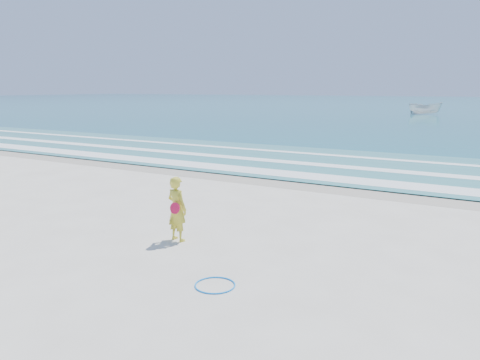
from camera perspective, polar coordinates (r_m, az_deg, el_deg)
The scene contains 10 objects.
ground at distance 10.47m, azimuth -11.89°, elevation -9.00°, with size 400.00×400.00×0.00m, color silver.
wet_sand at distance 17.91m, azimuth 7.64°, elevation -0.40°, with size 400.00×2.40×0.00m, color #B2A893.
ocean at distance 112.50m, azimuth 26.97°, elevation 8.17°, with size 400.00×190.00×0.04m, color #19727F.
shallow at distance 22.54m, azimuth 12.53°, elevation 1.92°, with size 400.00×10.00×0.01m, color #59B7AD.
foam_near at distance 19.09m, azimuth 9.14°, elevation 0.43°, with size 400.00×1.40×0.01m, color white.
foam_mid at distance 21.79m, azimuth 11.89°, elevation 1.65°, with size 400.00×0.90×0.01m, color white.
foam_far at distance 24.91m, azimuth 14.29°, elevation 2.72°, with size 400.00×0.60×0.01m, color white.
hoop at distance 8.80m, azimuth -3.06°, elevation -12.67°, with size 0.75×0.75×0.03m, color #0D8AF9.
boat at distance 68.20m, azimuth 21.64°, elevation 8.12°, with size 1.58×4.21×1.62m, color silver.
woman at distance 11.11m, azimuth -7.69°, elevation -3.50°, with size 0.62×0.46×1.55m.
Camera 1 is at (6.66, -7.24, 3.57)m, focal length 35.00 mm.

